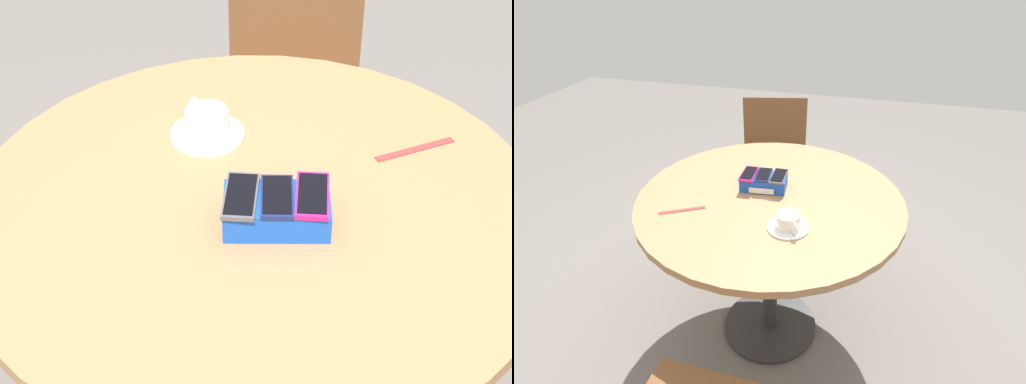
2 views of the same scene
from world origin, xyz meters
The scene contains 9 objects.
round_table centered at (0.00, 0.00, 0.67)m, with size 1.11×1.11×0.79m.
phone_box centered at (-0.04, 0.06, 0.82)m, with size 0.20×0.13×0.06m.
phone_magenta centered at (-0.11, 0.05, 0.85)m, with size 0.06×0.13×0.01m.
phone_navy centered at (-0.04, 0.06, 0.85)m, with size 0.07×0.13×0.01m.
phone_gray centered at (0.02, 0.07, 0.85)m, with size 0.06×0.13×0.01m.
saucer centered at (0.12, -0.20, 0.79)m, with size 0.16×0.16×0.01m, color white.
coffee_cup centered at (0.13, -0.21, 0.82)m, with size 0.09×0.11×0.06m.
lanyard_strap centered at (-0.31, -0.20, 0.79)m, with size 0.18×0.02×0.00m, color red.
chair_far_side centered at (-0.01, -0.90, 0.48)m, with size 0.42×0.42×0.89m.
Camera 1 is at (-0.13, 1.25, 1.81)m, focal length 60.00 mm.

